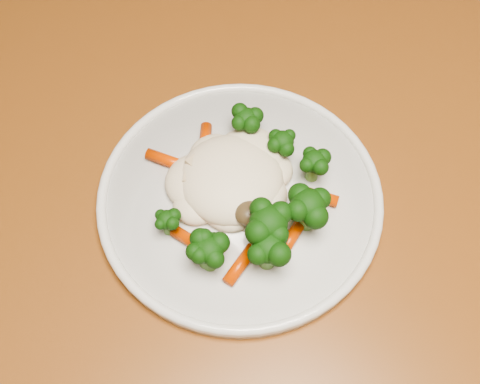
% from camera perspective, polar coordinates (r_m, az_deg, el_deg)
% --- Properties ---
extents(dining_table, '(1.27, 0.95, 0.75)m').
position_cam_1_polar(dining_table, '(0.73, -6.72, -1.81)').
color(dining_table, brown).
rests_on(dining_table, ground).
extents(plate, '(0.28, 0.28, 0.01)m').
position_cam_1_polar(plate, '(0.61, 0.00, -0.64)').
color(plate, white).
rests_on(plate, dining_table).
extents(meal, '(0.19, 0.20, 0.05)m').
position_cam_1_polar(meal, '(0.58, 0.61, -0.24)').
color(meal, '#F8E6C6').
rests_on(meal, plate).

